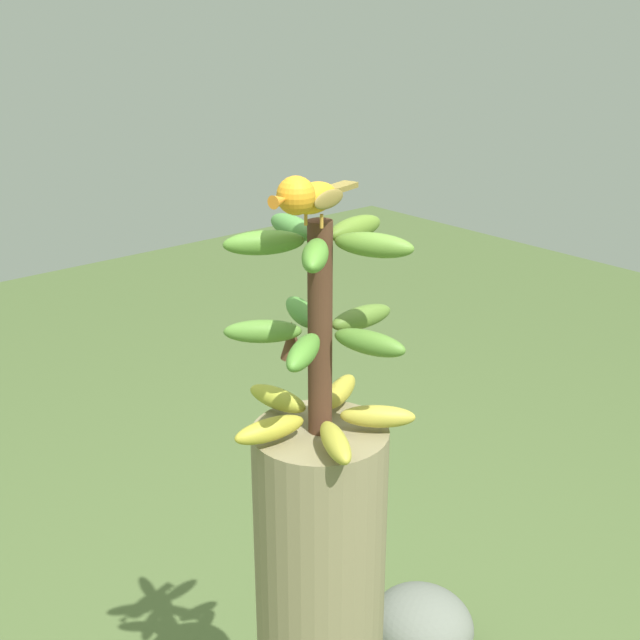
# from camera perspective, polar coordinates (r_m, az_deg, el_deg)

# --- Properties ---
(banana_bunch) EXTENTS (0.29, 0.30, 0.34)m
(banana_bunch) POSITION_cam_1_polar(r_m,az_deg,el_deg) (1.24, -0.06, -0.75)
(banana_bunch) COLOR #4C2D1E
(banana_bunch) RESTS_ON banana_tree
(perched_bird) EXTENTS (0.08, 0.19, 0.08)m
(perched_bird) POSITION_cam_1_polar(r_m,az_deg,el_deg) (1.13, -0.91, 8.52)
(perched_bird) COLOR #C68933
(perched_bird) RESTS_ON banana_bunch
(garden_rock) EXTENTS (0.30, 0.29, 0.18)m
(garden_rock) POSITION_cam_1_polar(r_m,az_deg,el_deg) (2.27, 7.06, -20.18)
(garden_rock) COLOR slate
(garden_rock) RESTS_ON ground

